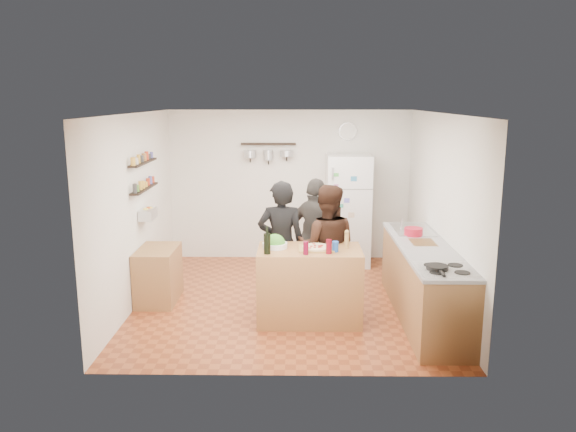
{
  "coord_description": "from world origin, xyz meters",
  "views": [
    {
      "loc": [
        0.11,
        -7.2,
        2.7
      ],
      "look_at": [
        0.0,
        0.1,
        1.15
      ],
      "focal_mm": 35.0,
      "sensor_mm": 36.0,
      "label": 1
    }
  ],
  "objects_px": {
    "wine_bottle": "(267,244)",
    "person_center": "(327,247)",
    "prep_island": "(309,285)",
    "wall_clock": "(348,131)",
    "salad_bowl": "(275,245)",
    "skillet": "(437,267)",
    "side_table": "(158,275)",
    "person_back": "(316,236)",
    "counter_run": "(424,282)",
    "fridge": "(348,210)",
    "salt_canister": "(335,247)",
    "person_left": "(281,244)",
    "pepper_mill": "(347,241)",
    "red_bowl": "(413,232)"
  },
  "relations": [
    {
      "from": "person_left",
      "to": "counter_run",
      "type": "distance_m",
      "value": 1.86
    },
    {
      "from": "person_left",
      "to": "person_center",
      "type": "height_order",
      "value": "person_left"
    },
    {
      "from": "wine_bottle",
      "to": "wall_clock",
      "type": "distance_m",
      "value": 3.39
    },
    {
      "from": "fridge",
      "to": "red_bowl",
      "type": "bearing_deg",
      "value": -68.46
    },
    {
      "from": "prep_island",
      "to": "wall_clock",
      "type": "relative_size",
      "value": 4.17
    },
    {
      "from": "person_center",
      "to": "wall_clock",
      "type": "height_order",
      "value": "wall_clock"
    },
    {
      "from": "salad_bowl",
      "to": "skillet",
      "type": "relative_size",
      "value": 1.31
    },
    {
      "from": "prep_island",
      "to": "side_table",
      "type": "height_order",
      "value": "prep_island"
    },
    {
      "from": "side_table",
      "to": "salad_bowl",
      "type": "bearing_deg",
      "value": -20.24
    },
    {
      "from": "wall_clock",
      "to": "wine_bottle",
      "type": "bearing_deg",
      "value": -111.59
    },
    {
      "from": "wall_clock",
      "to": "person_back",
      "type": "bearing_deg",
      "value": -108.53
    },
    {
      "from": "salad_bowl",
      "to": "counter_run",
      "type": "distance_m",
      "value": 1.91
    },
    {
      "from": "person_back",
      "to": "salt_canister",
      "type": "bearing_deg",
      "value": 131.41
    },
    {
      "from": "salad_bowl",
      "to": "pepper_mill",
      "type": "relative_size",
      "value": 1.71
    },
    {
      "from": "counter_run",
      "to": "side_table",
      "type": "distance_m",
      "value": 3.48
    },
    {
      "from": "person_left",
      "to": "counter_run",
      "type": "height_order",
      "value": "person_left"
    },
    {
      "from": "salad_bowl",
      "to": "salt_canister",
      "type": "xyz_separation_m",
      "value": [
        0.72,
        -0.17,
        0.03
      ]
    },
    {
      "from": "wine_bottle",
      "to": "red_bowl",
      "type": "relative_size",
      "value": 1.0
    },
    {
      "from": "person_left",
      "to": "wall_clock",
      "type": "xyz_separation_m",
      "value": [
        1.03,
        2.28,
        1.31
      ]
    },
    {
      "from": "wine_bottle",
      "to": "person_center",
      "type": "distance_m",
      "value": 1.01
    },
    {
      "from": "fridge",
      "to": "wall_clock",
      "type": "bearing_deg",
      "value": 90.0
    },
    {
      "from": "pepper_mill",
      "to": "person_center",
      "type": "height_order",
      "value": "person_center"
    },
    {
      "from": "person_left",
      "to": "wall_clock",
      "type": "relative_size",
      "value": 5.57
    },
    {
      "from": "person_center",
      "to": "pepper_mill",
      "type": "bearing_deg",
      "value": 127.03
    },
    {
      "from": "salt_canister",
      "to": "person_center",
      "type": "distance_m",
      "value": 0.59
    },
    {
      "from": "person_center",
      "to": "person_back",
      "type": "xyz_separation_m",
      "value": [
        -0.12,
        0.62,
        -0.01
      ]
    },
    {
      "from": "person_back",
      "to": "side_table",
      "type": "height_order",
      "value": "person_back"
    },
    {
      "from": "wall_clock",
      "to": "person_left",
      "type": "bearing_deg",
      "value": -114.44
    },
    {
      "from": "fridge",
      "to": "side_table",
      "type": "relative_size",
      "value": 2.25
    },
    {
      "from": "red_bowl",
      "to": "wall_clock",
      "type": "height_order",
      "value": "wall_clock"
    },
    {
      "from": "salad_bowl",
      "to": "person_back",
      "type": "height_order",
      "value": "person_back"
    },
    {
      "from": "prep_island",
      "to": "red_bowl",
      "type": "relative_size",
      "value": 5.17
    },
    {
      "from": "fridge",
      "to": "wall_clock",
      "type": "height_order",
      "value": "wall_clock"
    },
    {
      "from": "person_center",
      "to": "red_bowl",
      "type": "distance_m",
      "value": 1.18
    },
    {
      "from": "wall_clock",
      "to": "fridge",
      "type": "bearing_deg",
      "value": -90.0
    },
    {
      "from": "counter_run",
      "to": "fridge",
      "type": "distance_m",
      "value": 2.46
    },
    {
      "from": "skillet",
      "to": "pepper_mill",
      "type": "bearing_deg",
      "value": 134.87
    },
    {
      "from": "counter_run",
      "to": "skillet",
      "type": "height_order",
      "value": "skillet"
    },
    {
      "from": "person_center",
      "to": "person_back",
      "type": "bearing_deg",
      "value": -71.9
    },
    {
      "from": "pepper_mill",
      "to": "wall_clock",
      "type": "relative_size",
      "value": 0.59
    },
    {
      "from": "prep_island",
      "to": "person_back",
      "type": "xyz_separation_m",
      "value": [
        0.11,
        1.07,
        0.35
      ]
    },
    {
      "from": "wine_bottle",
      "to": "wall_clock",
      "type": "height_order",
      "value": "wall_clock"
    },
    {
      "from": "counter_run",
      "to": "wall_clock",
      "type": "relative_size",
      "value": 8.77
    },
    {
      "from": "counter_run",
      "to": "skillet",
      "type": "xyz_separation_m",
      "value": [
        -0.1,
        -0.96,
        0.49
      ]
    },
    {
      "from": "salt_canister",
      "to": "wine_bottle",
      "type": "bearing_deg",
      "value": -172.87
    },
    {
      "from": "prep_island",
      "to": "side_table",
      "type": "bearing_deg",
      "value": 162.43
    },
    {
      "from": "fridge",
      "to": "side_table",
      "type": "xyz_separation_m",
      "value": [
        -2.69,
        -1.79,
        -0.54
      ]
    },
    {
      "from": "salad_bowl",
      "to": "person_center",
      "type": "relative_size",
      "value": 0.19
    },
    {
      "from": "side_table",
      "to": "skillet",
      "type": "bearing_deg",
      "value": -23.74
    },
    {
      "from": "prep_island",
      "to": "wall_clock",
      "type": "distance_m",
      "value": 3.31
    }
  ]
}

